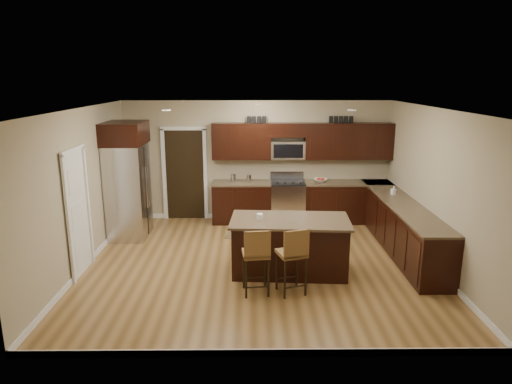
{
  "coord_description": "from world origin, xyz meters",
  "views": [
    {
      "loc": [
        -0.13,
        -7.47,
        3.19
      ],
      "look_at": [
        -0.05,
        0.4,
        1.21
      ],
      "focal_mm": 32.0,
      "sensor_mm": 36.0,
      "label": 1
    }
  ],
  "objects_px": {
    "island": "(290,247)",
    "stool_mid": "(293,253)",
    "range": "(287,201)",
    "stool_left": "(256,254)",
    "refrigerator": "(128,179)"
  },
  "relations": [
    {
      "from": "range",
      "to": "stool_mid",
      "type": "xyz_separation_m",
      "value": [
        -0.19,
        -3.59,
        0.19
      ]
    },
    {
      "from": "stool_mid",
      "to": "island",
      "type": "bearing_deg",
      "value": 70.81
    },
    {
      "from": "island",
      "to": "refrigerator",
      "type": "bearing_deg",
      "value": 153.65
    },
    {
      "from": "refrigerator",
      "to": "stool_mid",
      "type": "bearing_deg",
      "value": -40.35
    },
    {
      "from": "range",
      "to": "stool_mid",
      "type": "height_order",
      "value": "range"
    },
    {
      "from": "island",
      "to": "refrigerator",
      "type": "distance_m",
      "value": 3.69
    },
    {
      "from": "range",
      "to": "refrigerator",
      "type": "xyz_separation_m",
      "value": [
        -3.3,
        -0.96,
        0.73
      ]
    },
    {
      "from": "stool_left",
      "to": "range",
      "type": "bearing_deg",
      "value": 71.32
    },
    {
      "from": "range",
      "to": "island",
      "type": "xyz_separation_m",
      "value": [
        -0.17,
        -2.76,
        -0.04
      ]
    },
    {
      "from": "stool_left",
      "to": "stool_mid",
      "type": "bearing_deg",
      "value": -6.86
    },
    {
      "from": "island",
      "to": "stool_mid",
      "type": "xyz_separation_m",
      "value": [
        -0.02,
        -0.84,
        0.23
      ]
    },
    {
      "from": "stool_left",
      "to": "refrigerator",
      "type": "distance_m",
      "value": 3.72
    },
    {
      "from": "range",
      "to": "refrigerator",
      "type": "distance_m",
      "value": 3.51
    },
    {
      "from": "refrigerator",
      "to": "stool_left",
      "type": "bearing_deg",
      "value": -45.88
    },
    {
      "from": "stool_left",
      "to": "refrigerator",
      "type": "relative_size",
      "value": 0.44
    }
  ]
}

